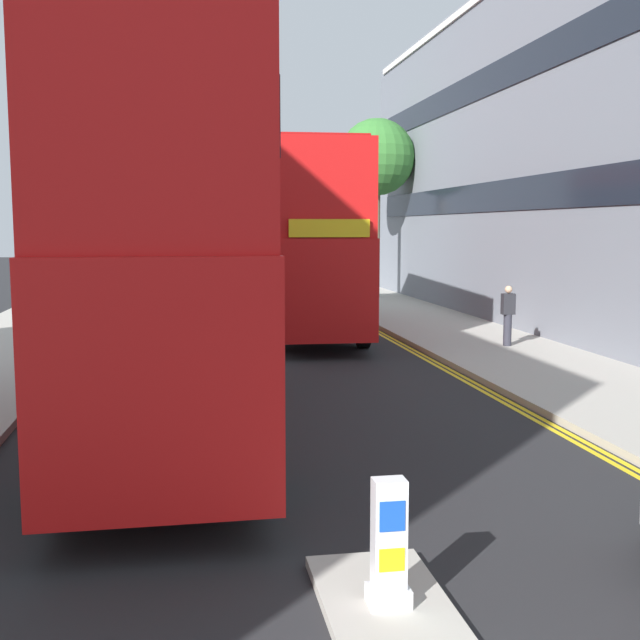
{
  "coord_description": "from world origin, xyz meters",
  "views": [
    {
      "loc": [
        -1.65,
        -1.6,
        3.32
      ],
      "look_at": [
        0.5,
        11.0,
        1.8
      ],
      "focal_mm": 44.04,
      "sensor_mm": 36.0,
      "label": 1
    }
  ],
  "objects": [
    {
      "name": "kerb_line_outer",
      "position": [
        4.4,
        14.0,
        0.0
      ],
      "size": [
        0.1,
        56.0,
        0.01
      ],
      "primitive_type": "cube",
      "color": "yellow",
      "rests_on": "ground"
    },
    {
      "name": "kerb_line_inner",
      "position": [
        4.24,
        14.0,
        0.0
      ],
      "size": [
        0.1,
        56.0,
        0.01
      ],
      "primitive_type": "cube",
      "color": "yellow",
      "rests_on": "ground"
    },
    {
      "name": "keep_left_bollard",
      "position": [
        0.0,
        4.59,
        0.61
      ],
      "size": [
        0.36,
        0.28,
        1.11
      ],
      "color": "silver",
      "rests_on": "traffic_island"
    },
    {
      "name": "double_decker_bus_oncoming",
      "position": [
        1.97,
        22.71,
        3.03
      ],
      "size": [
        3.03,
        10.87,
        5.64
      ],
      "color": "red",
      "rests_on": "ground"
    },
    {
      "name": "townhouse_terrace_right",
      "position": [
        13.5,
        25.09,
        5.7
      ],
      "size": [
        10.08,
        28.0,
        11.4
      ],
      "color": "slate",
      "rests_on": "ground"
    },
    {
      "name": "street_tree_near",
      "position": [
        6.93,
        33.46,
        6.4
      ],
      "size": [
        3.45,
        3.45,
        8.05
      ],
      "color": "#6B6047",
      "rests_on": "sidewalk_right"
    },
    {
      "name": "pedestrian_far",
      "position": [
        6.84,
        18.15,
        0.99
      ],
      "size": [
        0.34,
        0.22,
        1.62
      ],
      "color": "#2D2D38",
      "rests_on": "sidewalk_right"
    },
    {
      "name": "sidewalk_right",
      "position": [
        6.5,
        16.0,
        0.07
      ],
      "size": [
        4.0,
        80.0,
        0.14
      ],
      "primitive_type": "cube",
      "color": "#ADA89E",
      "rests_on": "ground"
    },
    {
      "name": "traffic_island",
      "position": [
        0.0,
        4.59,
        0.05
      ],
      "size": [
        1.1,
        2.2,
        0.1
      ],
      "primitive_type": "cube",
      "color": "#ADA89E",
      "rests_on": "ground"
    },
    {
      "name": "double_decker_bus_away",
      "position": [
        -2.01,
        11.25,
        3.03
      ],
      "size": [
        2.86,
        10.83,
        5.64
      ],
      "color": "red",
      "rests_on": "ground"
    }
  ]
}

